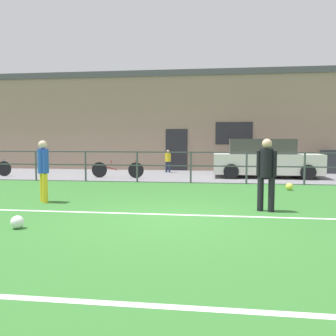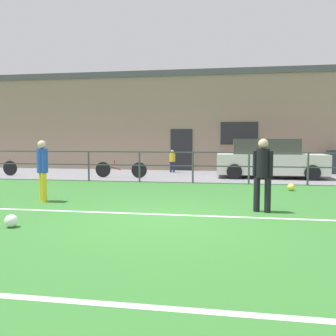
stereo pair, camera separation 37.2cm
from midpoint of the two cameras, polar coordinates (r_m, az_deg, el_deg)
ground at (r=7.42m, az=0.81°, el=-8.17°), size 60.00×44.00×0.04m
field_line_touchline at (r=7.82m, az=1.27°, el=-7.34°), size 36.00×0.11×0.00m
field_line_hash at (r=3.86m, az=-8.34°, el=-20.29°), size 36.00×0.11×0.00m
pavement_strip at (r=15.77m, az=5.47°, el=-1.25°), size 48.00×5.00×0.02m
perimeter_fence at (r=13.23m, az=4.74°, el=0.83°), size 36.07×0.07×1.15m
clubhouse_facade at (r=19.40m, az=6.30°, el=7.29°), size 28.00×2.56×5.03m
player_goalkeeper at (r=8.29m, az=15.91°, el=-0.40°), size 0.43×0.28×1.62m
player_striker at (r=9.81m, az=-18.12°, el=0.15°), size 0.32×0.35×1.58m
soccer_ball_match at (r=12.01m, az=19.62°, el=-2.86°), size 0.22×0.22×0.22m
soccer_ball_spare at (r=7.24m, az=-22.07°, el=-7.72°), size 0.24×0.24×0.24m
spectator_child at (r=17.20m, az=1.30°, el=1.33°), size 0.29×0.19×1.07m
parked_car_red at (r=15.49m, az=16.27°, el=1.32°), size 4.32×1.82×1.60m
bicycle_parked_1 at (r=15.00m, az=-6.73°, el=-0.24°), size 2.18×0.04×0.74m
trash_bin_0 at (r=18.28m, az=25.40°, el=0.89°), size 0.68×0.58×1.09m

